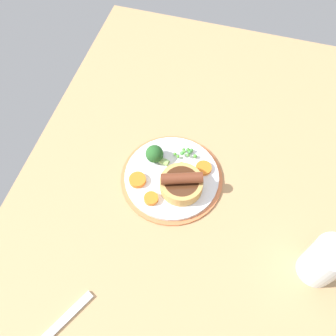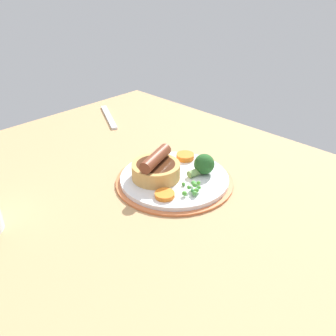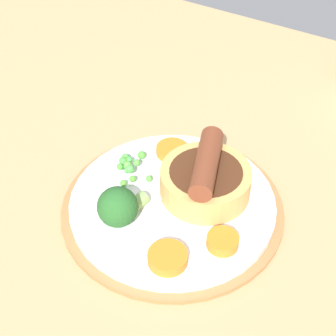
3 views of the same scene
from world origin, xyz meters
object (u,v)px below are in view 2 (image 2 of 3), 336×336
at_px(carrot_slice_0, 185,156).
at_px(fork, 109,117).
at_px(pea_pile, 193,188).
at_px(sausage_pudding, 156,169).
at_px(carrot_slice_2, 159,158).
at_px(broccoli_floret_near, 204,165).
at_px(carrot_slice_4, 165,195).
at_px(dinner_plate, 174,180).

bearing_deg(carrot_slice_0, fork, -8.73).
bearing_deg(pea_pile, sausage_pudding, 7.94).
bearing_deg(carrot_slice_2, broccoli_floret_near, -167.95).
height_order(carrot_slice_2, fork, carrot_slice_2).
distance_m(carrot_slice_0, carrot_slice_2, 0.06).
bearing_deg(broccoli_floret_near, carrot_slice_4, -167.22).
height_order(dinner_plate, fork, dinner_plate).
relative_size(sausage_pudding, pea_pile, 1.88).
distance_m(dinner_plate, carrot_slice_2, 0.08).
distance_m(dinner_plate, sausage_pudding, 0.05).
height_order(carrot_slice_2, carrot_slice_4, carrot_slice_2).
bearing_deg(dinner_plate, carrot_slice_4, 119.85).
xyz_separation_m(broccoli_floret_near, carrot_slice_0, (0.07, -0.02, -0.01)).
distance_m(pea_pile, carrot_slice_4, 0.06).
bearing_deg(carrot_slice_0, pea_pile, 138.48).
bearing_deg(carrot_slice_2, carrot_slice_4, 139.50).
distance_m(carrot_slice_0, carrot_slice_4, 0.16).
height_order(dinner_plate, carrot_slice_0, carrot_slice_0).
bearing_deg(carrot_slice_4, dinner_plate, -60.15).
height_order(sausage_pudding, broccoli_floret_near, sausage_pudding).
xyz_separation_m(pea_pile, carrot_slice_4, (0.03, 0.05, -0.00)).
bearing_deg(broccoli_floret_near, sausage_pudding, 154.55).
bearing_deg(dinner_plate, carrot_slice_2, -20.91).
distance_m(dinner_plate, carrot_slice_4, 0.08).
height_order(sausage_pudding, fork, sausage_pudding).
distance_m(sausage_pudding, pea_pile, 0.09).
distance_m(broccoli_floret_near, fork, 0.43).
bearing_deg(pea_pile, carrot_slice_4, 62.29).
bearing_deg(sausage_pudding, pea_pile, -100.94).
distance_m(carrot_slice_2, carrot_slice_4, 0.15).
bearing_deg(broccoli_floret_near, carrot_slice_2, 112.66).
bearing_deg(broccoli_floret_near, dinner_plate, 156.57).
bearing_deg(sausage_pudding, carrot_slice_2, 21.65).
relative_size(dinner_plate, fork, 1.36).
distance_m(dinner_plate, broccoli_floret_near, 0.07).
bearing_deg(fork, carrot_slice_0, -161.06).
height_order(sausage_pudding, carrot_slice_2, sausage_pudding).
xyz_separation_m(dinner_plate, carrot_slice_4, (-0.04, 0.07, 0.01)).
relative_size(carrot_slice_2, fork, 0.18).
distance_m(pea_pile, carrot_slice_2, 0.15).
bearing_deg(sausage_pudding, carrot_slice_4, -140.19).
bearing_deg(carrot_slice_2, carrot_slice_0, -129.81).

